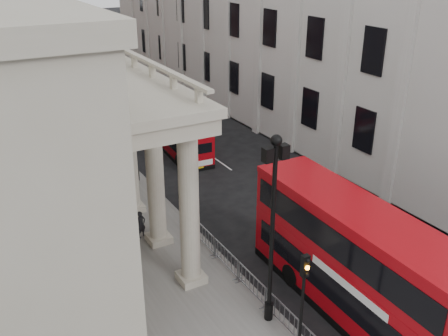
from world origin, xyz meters
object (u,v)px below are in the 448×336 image
Objects in this scene: pedestrian_c at (99,175)px; pedestrian_b at (102,195)px; lamp_post_south at (273,220)px; bus_far at (176,123)px; pedestrian_a at (141,224)px; traffic_light at (304,286)px; lamp_post_north at (71,66)px; bus_near at (356,260)px; lamp_post_mid at (132,113)px.

pedestrian_b is at bearing -95.57° from pedestrian_c.
lamp_post_south reaches higher than pedestrian_c.
bus_far is 6.43× the size of pedestrian_a.
traffic_light is at bearing -74.31° from pedestrian_c.
lamp_post_north is at bearing 90.00° from lamp_post_south.
pedestrian_a is 0.89× the size of pedestrian_b.
lamp_post_north reaches higher than pedestrian_c.
bus_near is 21.45m from bus_far.
lamp_post_mid and lamp_post_north have the same top height.
lamp_post_south is 14.14m from pedestrian_b.
lamp_post_south is 1.00× the size of lamp_post_mid.
traffic_light is 22.79m from bus_far.
traffic_light is 0.37× the size of bus_near.
bus_near reaches higher than pedestrian_c.
lamp_post_north is at bearing 66.35° from pedestrian_a.
lamp_post_mid is (0.00, 16.00, 0.00)m from lamp_post_south.
lamp_post_north is 5.43× the size of pedestrian_a.
lamp_post_south is at bearing 163.16° from bus_near.
traffic_light is at bearing 112.23° from pedestrian_b.
lamp_post_mid is 1.93× the size of traffic_light.
lamp_post_north is at bearing 97.45° from bus_near.
traffic_light is 11.39m from pedestrian_a.
lamp_post_north is 16.55m from pedestrian_c.
lamp_post_mid is 5.43× the size of pedestrian_a.
lamp_post_south and lamp_post_north have the same top height.
pedestrian_a is 4.40m from pedestrian_b.
lamp_post_north is 1.93× the size of traffic_light.
bus_far is 10.76m from pedestrian_b.
lamp_post_south is 21.00m from bus_far.
lamp_post_south is 4.62× the size of pedestrian_c.
pedestrian_c is (-2.61, 18.13, -2.09)m from traffic_light.
pedestrian_c is at bearing -98.97° from lamp_post_north.
pedestrian_c is at bearing 110.64° from bus_near.
pedestrian_a is (-2.33, 8.89, -4.02)m from lamp_post_south.
pedestrian_b is (-8.05, -7.04, -1.21)m from bus_far.
lamp_post_south and lamp_post_mid have the same top height.
bus_far is at bearing 39.73° from pedestrian_a.
pedestrian_b is at bearing 103.54° from lamp_post_south.
lamp_post_north reaches higher than bus_near.
traffic_light is (0.10, -2.02, -1.80)m from lamp_post_south.
lamp_post_mid is at bearing -135.08° from bus_far.
pedestrian_b is at bearing 83.21° from pedestrian_a.
pedestrian_a is 7.22m from pedestrian_c.
bus_near is (3.52, -33.16, -2.31)m from lamp_post_north.
lamp_post_north is at bearing 116.35° from bus_far.
lamp_post_south is 1.93× the size of traffic_light.
lamp_post_south is 0.84× the size of bus_far.
pedestrian_a is 0.85× the size of pedestrian_c.
bus_far is 5.72× the size of pedestrian_b.
pedestrian_a is (-2.33, -7.11, -4.02)m from lamp_post_mid.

